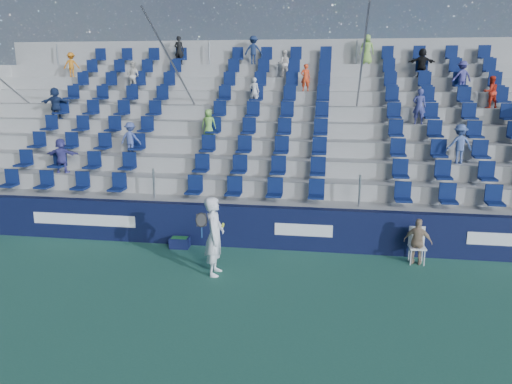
% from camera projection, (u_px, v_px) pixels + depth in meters
% --- Properties ---
extents(ground, '(70.00, 70.00, 0.00)m').
position_uv_depth(ground, '(228.00, 293.00, 11.27)').
color(ground, '#2C6651').
rests_on(ground, ground).
extents(sponsor_wall, '(24.00, 0.32, 1.20)m').
position_uv_depth(sponsor_wall, '(251.00, 227.00, 14.16)').
color(sponsor_wall, '#0E1334').
rests_on(sponsor_wall, ground).
extents(grandstand, '(24.00, 8.17, 6.63)m').
position_uv_depth(grandstand, '(273.00, 148.00, 18.70)').
color(grandstand, '#9E9E99').
rests_on(grandstand, ground).
extents(tennis_player, '(0.69, 0.74, 1.96)m').
position_uv_depth(tennis_player, '(215.00, 236.00, 12.12)').
color(tennis_player, white).
rests_on(tennis_player, ground).
extents(line_judge_chair, '(0.44, 0.45, 0.95)m').
position_uv_depth(line_judge_chair, '(417.00, 242.00, 13.01)').
color(line_judge_chair, white).
rests_on(line_judge_chair, ground).
extents(line_judge, '(0.77, 0.49, 1.22)m').
position_uv_depth(line_judge, '(418.00, 242.00, 12.85)').
color(line_judge, tan).
rests_on(line_judge, ground).
extents(ball_bin, '(0.56, 0.38, 0.31)m').
position_uv_depth(ball_bin, '(180.00, 242.00, 14.17)').
color(ball_bin, '#0F153A').
rests_on(ball_bin, ground).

